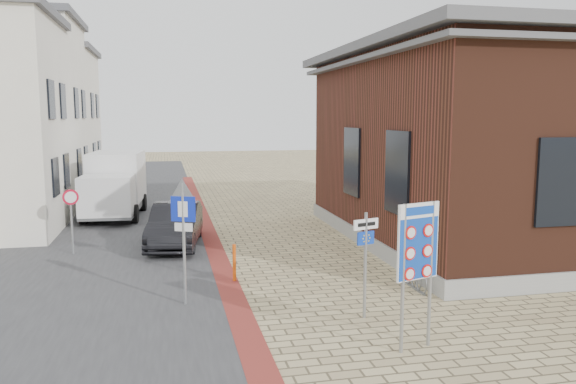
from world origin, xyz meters
name	(u,v)px	position (x,y,z in m)	size (l,w,h in m)	color
ground	(339,325)	(0.00, 0.00, 0.00)	(120.00, 120.00, 0.00)	tan
road_strip	(122,214)	(-5.50, 15.00, 0.01)	(7.00, 60.00, 0.02)	#38383A
curb_strip	(209,233)	(-2.00, 10.00, 0.01)	(0.60, 40.00, 0.02)	maroon
brick_building	(521,142)	(8.99, 7.00, 3.49)	(13.00, 13.00, 6.80)	gray
townhouse_mid	(2,113)	(-10.99, 18.00, 4.57)	(7.40, 6.40, 9.10)	silver
townhouse_far	(31,120)	(-10.99, 24.00, 4.17)	(7.40, 6.40, 8.30)	silver
bike_rack	(411,277)	(2.65, 2.20, 0.26)	(0.08, 1.80, 0.60)	slate
sedan	(176,225)	(-3.25, 8.24, 0.72)	(1.53, 4.38, 1.44)	black
box_truck	(115,184)	(-5.72, 14.53, 1.45)	(2.59, 5.49, 2.80)	slate
border_sign	(418,245)	(1.03, -1.50, 2.03)	(0.93, 0.33, 2.83)	gray
essen_sign	(365,249)	(0.67, 0.30, 1.55)	(0.62, 0.23, 2.35)	gray
parking_sign	(184,229)	(-3.16, 2.00, 1.83)	(0.55, 0.27, 2.66)	gray
yield_sign	(183,202)	(-3.08, 4.81, 2.03)	(0.94, 0.19, 2.64)	gray
speed_sign	(71,212)	(-6.50, 7.72, 1.39)	(0.49, 0.14, 2.11)	gray
bollard	(234,263)	(-1.80, 3.61, 0.51)	(0.09, 0.09, 1.02)	#E14F0B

